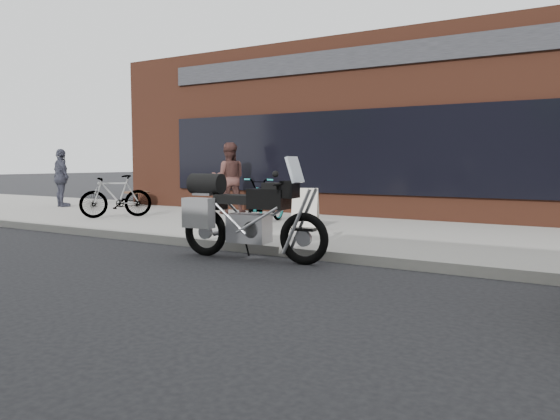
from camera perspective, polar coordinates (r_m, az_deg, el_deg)
ground at (r=5.14m, az=-19.19°, el=-11.69°), size 120.00×120.00×0.00m
near_sidewalk at (r=10.88m, az=10.70°, el=-2.36°), size 44.00×6.00×0.15m
storefront at (r=18.06m, az=12.84°, el=7.41°), size 14.00×10.07×4.50m
motorcycle at (r=8.16m, az=-3.99°, el=-0.54°), size 2.44×0.92×1.54m
bicycle_front at (r=11.70m, az=-1.27°, el=1.00°), size 0.96×1.93×0.97m
bicycle_rear at (r=13.47m, az=-16.76°, el=1.38°), size 1.30×1.66×1.00m
sandwich_sign at (r=10.71m, az=2.67°, el=0.17°), size 0.62×0.59×0.80m
cafe_table at (r=16.72m, az=-14.77°, el=1.77°), size 0.77×0.77×0.44m
cafe_patron_left at (r=13.86m, az=-5.38°, el=3.32°), size 1.11×1.08×1.80m
cafe_patron_right at (r=17.23m, az=-21.87°, el=3.14°), size 1.07×0.70×1.70m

